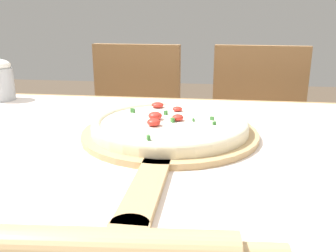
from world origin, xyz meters
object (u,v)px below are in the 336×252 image
Objects in this scene: pizza at (170,124)px; chair_left at (132,136)px; rolling_pin at (78,251)px; chair_right at (256,141)px; pizza_peel at (169,136)px.

chair_left is (-0.26, 0.71, -0.27)m from pizza.
pizza is at bearing -66.41° from chair_left.
chair_right is at bearing 75.40° from rolling_pin.
rolling_pin is (-0.03, -0.42, -0.00)m from pizza.
rolling_pin is at bearing -75.09° from chair_left.
rolling_pin is at bearing -94.39° from pizza.
chair_right is at bearing 3.71° from chair_left.
pizza is 0.43m from rolling_pin.
chair_right reaches higher than pizza.
pizza_peel is 1.42× the size of rolling_pin.
pizza reaches higher than pizza_peel.
pizza is 0.81× the size of rolling_pin.
chair_left is at bearing -175.80° from chair_right.
chair_right is (0.26, 0.73, -0.25)m from pizza_peel.
pizza is at bearing -106.10° from chair_right.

